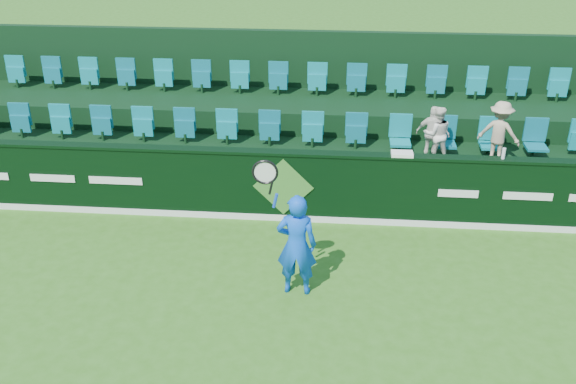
# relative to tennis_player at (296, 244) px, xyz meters

# --- Properties ---
(ground) EXTENTS (60.00, 60.00, 0.00)m
(ground) POSITION_rel_tennis_player_xyz_m (-0.39, -1.71, -0.84)
(ground) COLOR #326B19
(ground) RESTS_ON ground
(sponsor_hoarding) EXTENTS (16.00, 0.25, 1.35)m
(sponsor_hoarding) POSITION_rel_tennis_player_xyz_m (-0.39, 2.29, -0.17)
(sponsor_hoarding) COLOR black
(sponsor_hoarding) RESTS_ON ground
(stand_tier_front) EXTENTS (16.00, 2.00, 0.80)m
(stand_tier_front) POSITION_rel_tennis_player_xyz_m (-0.39, 3.39, -0.44)
(stand_tier_front) COLOR black
(stand_tier_front) RESTS_ON ground
(stand_tier_back) EXTENTS (16.00, 1.80, 1.30)m
(stand_tier_back) POSITION_rel_tennis_player_xyz_m (-0.39, 5.29, -0.19)
(stand_tier_back) COLOR black
(stand_tier_back) RESTS_ON ground
(stand_rear) EXTENTS (16.00, 4.10, 2.60)m
(stand_rear) POSITION_rel_tennis_player_xyz_m (-0.39, 5.74, 0.37)
(stand_rear) COLOR black
(stand_rear) RESTS_ON ground
(seat_row_front) EXTENTS (13.50, 0.50, 0.60)m
(seat_row_front) POSITION_rel_tennis_player_xyz_m (-0.39, 3.79, 0.26)
(seat_row_front) COLOR #0E868F
(seat_row_front) RESTS_ON stand_tier_front
(seat_row_back) EXTENTS (13.50, 0.50, 0.60)m
(seat_row_back) POSITION_rel_tennis_player_xyz_m (-0.39, 5.59, 0.76)
(seat_row_back) COLOR #0E868F
(seat_row_back) RESTS_ON stand_tier_back
(tennis_player) EXTENTS (0.97, 0.41, 2.27)m
(tennis_player) POSITION_rel_tennis_player_xyz_m (0.00, 0.00, 0.00)
(tennis_player) COLOR blue
(tennis_player) RESTS_ON ground
(spectator_left) EXTENTS (0.56, 0.45, 1.08)m
(spectator_left) POSITION_rel_tennis_player_xyz_m (2.42, 3.41, 0.49)
(spectator_left) COLOR white
(spectator_left) RESTS_ON stand_tier_front
(spectator_middle) EXTENTS (0.68, 0.44, 1.08)m
(spectator_middle) POSITION_rel_tennis_player_xyz_m (2.34, 3.41, 0.50)
(spectator_middle) COLOR white
(spectator_middle) RESTS_ON stand_tier_front
(spectator_right) EXTENTS (0.90, 0.73, 1.21)m
(spectator_right) POSITION_rel_tennis_player_xyz_m (3.57, 3.41, 0.56)
(spectator_right) COLOR tan
(spectator_right) RESTS_ON stand_tier_front
(towel) EXTENTS (0.38, 0.25, 0.06)m
(towel) POSITION_rel_tennis_player_xyz_m (1.68, 2.29, 0.54)
(towel) COLOR white
(towel) RESTS_ON sponsor_hoarding
(drinks_bottle) EXTENTS (0.06, 0.06, 0.20)m
(drinks_bottle) POSITION_rel_tennis_player_xyz_m (3.40, 2.29, 0.61)
(drinks_bottle) COLOR silver
(drinks_bottle) RESTS_ON sponsor_hoarding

